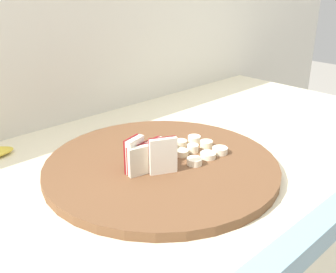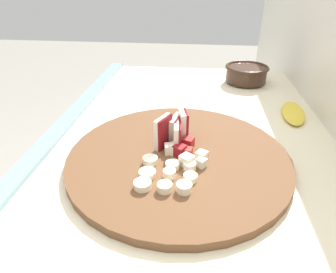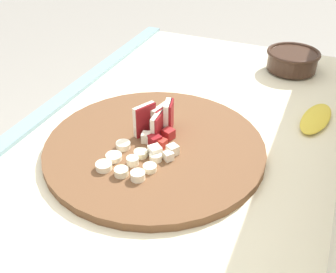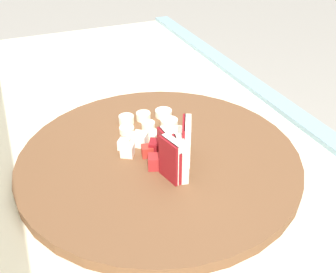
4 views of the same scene
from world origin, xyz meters
name	(u,v)px [view 2 (image 2 of 4)]	position (x,y,z in m)	size (l,w,h in m)	color
cutting_board	(178,158)	(-0.04, -0.02, 0.87)	(0.43, 0.43, 0.02)	brown
apple_wedge_fan	(175,130)	(-0.08, -0.03, 0.91)	(0.08, 0.07, 0.06)	maroon
apple_dice_pile	(185,152)	(-0.03, -0.01, 0.89)	(0.09, 0.09, 0.02)	white
banana_slice_rows	(166,175)	(0.04, -0.03, 0.89)	(0.10, 0.11, 0.01)	white
ceramic_bowl	(246,73)	(-0.52, 0.17, 0.90)	(0.14, 0.14, 0.06)	#382319
banana_peel	(293,113)	(-0.27, 0.26, 0.87)	(0.15, 0.06, 0.02)	gold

